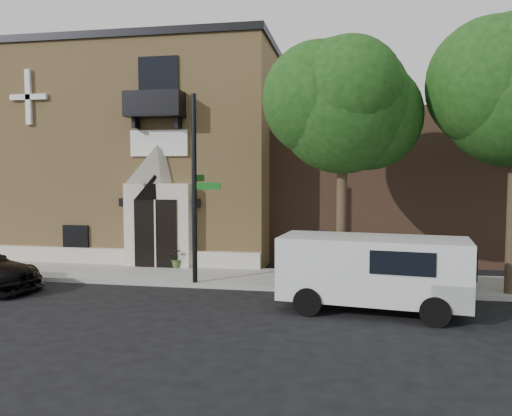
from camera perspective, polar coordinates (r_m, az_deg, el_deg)
The scene contains 11 objects.
ground at distance 17.01m, azimuth -11.27°, elevation -8.79°, with size 120.00×120.00×0.00m, color black.
sidewalk at distance 18.06m, azimuth -6.53°, elevation -7.75°, with size 42.00×3.00×0.15m, color gray.
church at distance 25.10m, azimuth -11.09°, elevation 5.96°, with size 12.20×11.01×9.30m.
neighbour_building at distance 25.11m, azimuth 23.82°, elevation 2.42°, with size 18.00×8.00×6.40m, color brown.
street_tree_left at distance 15.90m, azimuth 9.99°, elevation 11.61°, with size 4.97×4.38×7.77m.
cargo_van at distance 13.90m, azimuth 13.94°, elevation -6.95°, with size 5.17×2.60×2.02m.
street_sign at distance 16.38m, azimuth -6.98°, elevation 2.22°, with size 0.98×0.98×6.15m.
fire_hydrant at distance 15.94m, azimuth 11.72°, elevation -7.53°, with size 0.50×0.40×0.87m.
dumpster at distance 16.57m, azimuth 19.79°, elevation -6.72°, with size 1.88×1.25×1.14m.
planter at distance 19.31m, azimuth -8.94°, elevation -5.68°, with size 0.65×0.57×0.73m, color #415E2F.
pedestrian_near at distance 17.24m, azimuth 7.36°, elevation -5.20°, with size 0.62×0.40×1.69m, color black.
Camera 1 is at (6.15, -15.41, 3.74)m, focal length 35.00 mm.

